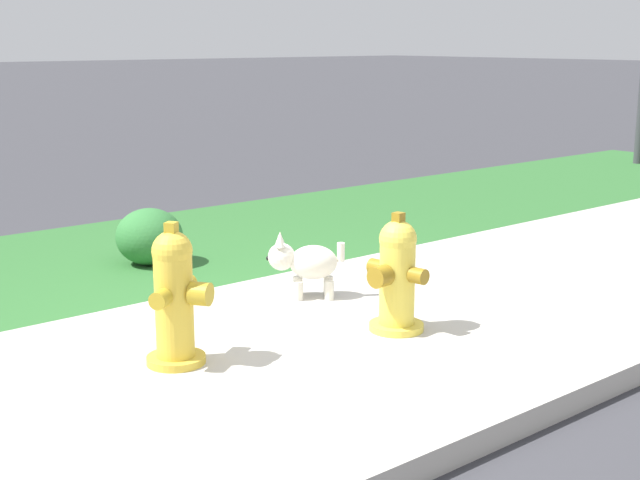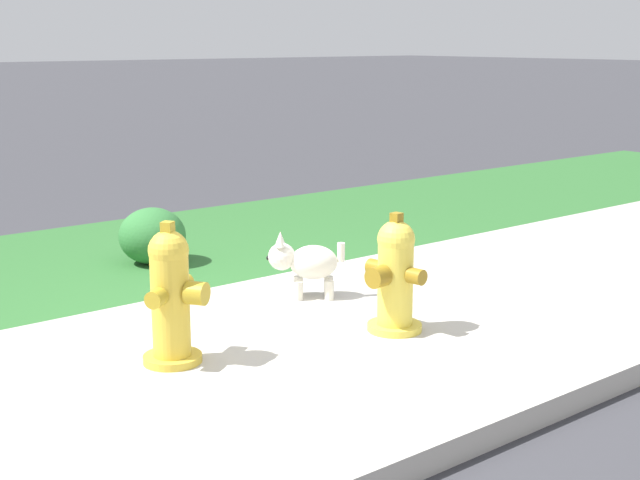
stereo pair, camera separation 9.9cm
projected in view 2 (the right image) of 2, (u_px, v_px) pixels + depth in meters
The scene contains 8 objects.
ground_plane at pixel (309, 346), 4.86m from camera, with size 120.00×120.00×0.00m, color #38383D.
sidewalk_pavement at pixel (309, 345), 4.85m from camera, with size 18.00×2.60×0.01m, color #BCB7AD.
grass_verge at pixel (102, 258), 6.79m from camera, with size 18.00×2.52×0.01m, color #2D662D.
street_curb at pixel (509, 417), 3.80m from camera, with size 18.00×0.16×0.12m, color #BCB7AD.
fire_hydrant_at_driveway at pixel (171, 297), 4.51m from camera, with size 0.36×0.35×0.75m.
fire_hydrant_across_street at pixel (395, 276), 5.01m from camera, with size 0.36×0.39×0.69m.
small_white_dog at pixel (306, 263), 5.69m from camera, with size 0.44×0.39×0.43m.
shrub_bush_near_lamp at pixel (152, 236), 6.59m from camera, with size 0.49×0.49×0.42m.
Camera 2 is at (-2.85, -3.62, 1.64)m, focal length 50.00 mm.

